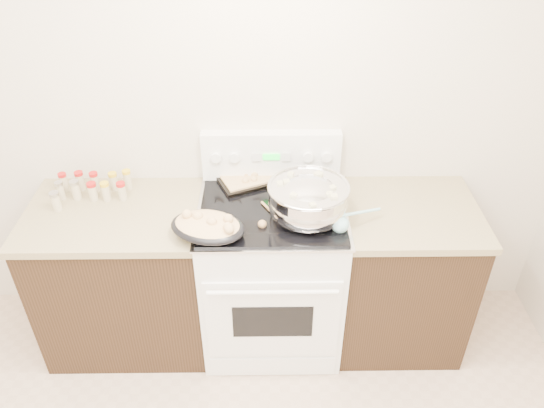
{
  "coord_description": "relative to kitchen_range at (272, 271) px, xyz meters",
  "views": [
    {
      "loc": [
        0.32,
        -0.82,
        2.55
      ],
      "look_at": [
        0.35,
        1.37,
        1.0
      ],
      "focal_mm": 35.0,
      "sensor_mm": 36.0,
      "label": 1
    }
  ],
  "objects": [
    {
      "name": "room_shell",
      "position": [
        -0.35,
        -1.42,
        1.21
      ],
      "size": [
        4.1,
        3.6,
        2.75
      ],
      "color": "beige",
      "rests_on": "ground"
    },
    {
      "name": "counter_left",
      "position": [
        -0.83,
        0.01,
        -0.03
      ],
      "size": [
        0.93,
        0.67,
        0.92
      ],
      "color": "black",
      "rests_on": "ground"
    },
    {
      "name": "counter_right",
      "position": [
        0.73,
        0.01,
        -0.03
      ],
      "size": [
        0.73,
        0.67,
        0.92
      ],
      "color": "black",
      "rests_on": "ground"
    },
    {
      "name": "kitchen_range",
      "position": [
        0.0,
        0.0,
        0.0
      ],
      "size": [
        0.78,
        0.73,
        1.22
      ],
      "color": "white",
      "rests_on": "ground"
    },
    {
      "name": "mixing_bowl",
      "position": [
        0.18,
        -0.08,
        0.55
      ],
      "size": [
        0.43,
        0.43,
        0.24
      ],
      "color": "silver",
      "rests_on": "kitchen_range"
    },
    {
      "name": "roasting_pan",
      "position": [
        -0.31,
        -0.22,
        0.5
      ],
      "size": [
        0.43,
        0.36,
        0.11
      ],
      "color": "black",
      "rests_on": "kitchen_range"
    },
    {
      "name": "baking_sheet",
      "position": [
        -0.11,
        0.28,
        0.47
      ],
      "size": [
        0.46,
        0.4,
        0.06
      ],
      "color": "black",
      "rests_on": "kitchen_range"
    },
    {
      "name": "wooden_spoon",
      "position": [
        -0.03,
        -0.13,
        0.46
      ],
      "size": [
        0.14,
        0.22,
        0.04
      ],
      "color": "tan",
      "rests_on": "kitchen_range"
    },
    {
      "name": "blue_ladle",
      "position": [
        0.34,
        -0.19,
        0.49
      ],
      "size": [
        0.27,
        0.18,
        0.11
      ],
      "color": "#94D3DD",
      "rests_on": "kitchen_range"
    },
    {
      "name": "spice_jars",
      "position": [
        -0.98,
        0.15,
        0.49
      ],
      "size": [
        0.39,
        0.24,
        0.12
      ],
      "color": "#BFB28C",
      "rests_on": "counter_left"
    }
  ]
}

